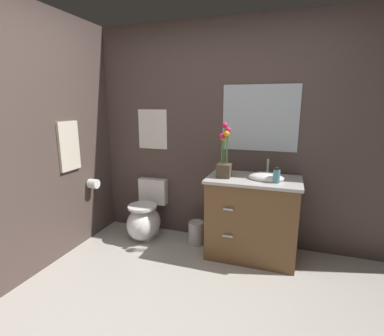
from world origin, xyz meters
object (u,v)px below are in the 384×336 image
(toilet, at_px, (145,218))
(wall_mirror, at_px, (260,118))
(flower_vase, at_px, (224,160))
(toilet_paper_roll, at_px, (93,184))
(soap_bottle, at_px, (276,176))
(wall_poster, at_px, (153,129))
(vanity_cabinet, at_px, (252,217))
(hanging_towel, at_px, (69,146))
(trash_bin, at_px, (196,233))

(toilet, xyz_separation_m, wall_mirror, (1.27, 0.27, 1.21))
(toilet, height_order, flower_vase, flower_vase)
(toilet, distance_m, toilet_paper_roll, 0.74)
(soap_bottle, bearing_deg, toilet_paper_roll, -178.11)
(flower_vase, height_order, wall_poster, wall_poster)
(vanity_cabinet, height_order, toilet_paper_roll, vanity_cabinet)
(vanity_cabinet, height_order, hanging_towel, hanging_towel)
(vanity_cabinet, height_order, wall_mirror, wall_mirror)
(wall_poster, height_order, hanging_towel, wall_poster)
(hanging_towel, bearing_deg, wall_mirror, 21.35)
(wall_poster, distance_m, toilet_paper_roll, 0.96)
(flower_vase, relative_size, trash_bin, 2.05)
(wall_mirror, bearing_deg, toilet_paper_roll, -165.83)
(toilet, height_order, vanity_cabinet, vanity_cabinet)
(toilet, xyz_separation_m, trash_bin, (0.64, 0.03, -0.11))
(wall_poster, bearing_deg, toilet_paper_roll, -140.57)
(vanity_cabinet, height_order, soap_bottle, vanity_cabinet)
(wall_mirror, bearing_deg, hanging_towel, -158.65)
(wall_poster, bearing_deg, toilet, -90.00)
(vanity_cabinet, relative_size, wall_mirror, 1.30)
(toilet, distance_m, vanity_cabinet, 1.29)
(trash_bin, relative_size, hanging_towel, 0.52)
(soap_bottle, relative_size, wall_mirror, 0.19)
(soap_bottle, bearing_deg, flower_vase, 174.95)
(soap_bottle, distance_m, hanging_towel, 2.15)
(toilet_paper_roll, bearing_deg, wall_mirror, 14.17)
(flower_vase, height_order, toilet_paper_roll, flower_vase)
(soap_bottle, bearing_deg, vanity_cabinet, 154.94)
(toilet, height_order, wall_mirror, wall_mirror)
(hanging_towel, bearing_deg, trash_bin, 21.75)
(wall_poster, bearing_deg, trash_bin, -20.42)
(hanging_towel, height_order, toilet_paper_roll, hanging_towel)
(trash_bin, distance_m, hanging_towel, 1.70)
(vanity_cabinet, bearing_deg, wall_poster, 167.02)
(toilet, relative_size, vanity_cabinet, 0.66)
(soap_bottle, bearing_deg, trash_bin, 169.51)
(toilet, relative_size, soap_bottle, 4.64)
(flower_vase, bearing_deg, trash_bin, 161.43)
(toilet, bearing_deg, trash_bin, 2.68)
(wall_poster, bearing_deg, flower_vase, -19.78)
(toilet_paper_roll, bearing_deg, trash_bin, 10.66)
(flower_vase, relative_size, toilet_paper_roll, 5.08)
(toilet_paper_roll, bearing_deg, toilet, 19.19)
(trash_bin, bearing_deg, vanity_cabinet, -5.05)
(wall_mirror, xyz_separation_m, toilet_paper_roll, (-1.84, -0.46, -0.77))
(toilet, xyz_separation_m, vanity_cabinet, (1.28, -0.03, 0.20))
(hanging_towel, bearing_deg, toilet, 37.31)
(wall_poster, xyz_separation_m, toilet_paper_roll, (-0.56, -0.46, -0.62))
(vanity_cabinet, xyz_separation_m, toilet_paper_roll, (-1.84, -0.17, 0.24))
(soap_bottle, bearing_deg, toilet, 175.08)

